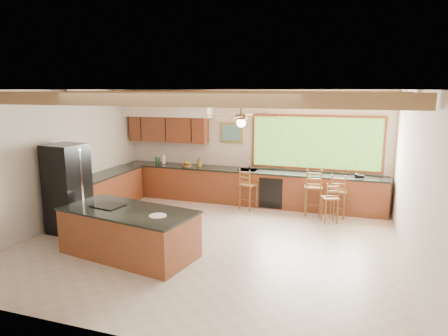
% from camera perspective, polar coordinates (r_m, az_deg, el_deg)
% --- Properties ---
extents(ground, '(7.20, 7.20, 0.00)m').
position_cam_1_polar(ground, '(8.12, -2.12, -10.55)').
color(ground, '#BDB09D').
rests_on(ground, ground).
extents(room_shell, '(7.27, 6.54, 3.02)m').
position_cam_1_polar(room_shell, '(8.25, -1.75, 5.67)').
color(room_shell, beige).
rests_on(room_shell, ground).
extents(counter_run, '(7.12, 3.10, 1.22)m').
position_cam_1_polar(counter_run, '(10.51, -1.53, -2.82)').
color(counter_run, brown).
rests_on(counter_run, ground).
extents(island, '(2.65, 1.58, 0.88)m').
position_cam_1_polar(island, '(7.60, -13.42, -8.91)').
color(island, brown).
rests_on(island, ground).
extents(refrigerator, '(0.81, 0.79, 1.89)m').
position_cam_1_polar(refrigerator, '(9.04, -21.44, -2.77)').
color(refrigerator, black).
rests_on(refrigerator, ground).
extents(bar_stool_a, '(0.48, 0.48, 1.06)m').
position_cam_1_polar(bar_stool_a, '(10.07, 3.39, -2.49)').
color(bar_stool_a, brown).
rests_on(bar_stool_a, ground).
extents(bar_stool_b, '(0.48, 0.48, 1.17)m').
position_cam_1_polar(bar_stool_b, '(9.77, 12.60, -2.79)').
color(bar_stool_b, brown).
rests_on(bar_stool_b, ground).
extents(bar_stool_c, '(0.45, 0.45, 0.97)m').
position_cam_1_polar(bar_stool_c, '(9.34, 14.90, -4.28)').
color(bar_stool_c, brown).
rests_on(bar_stool_c, ground).
extents(bar_stool_d, '(0.39, 0.39, 1.07)m').
position_cam_1_polar(bar_stool_d, '(9.76, 15.99, -3.33)').
color(bar_stool_d, brown).
rests_on(bar_stool_d, ground).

